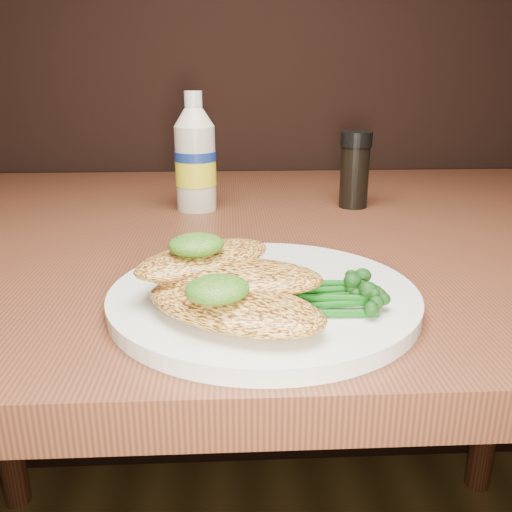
{
  "coord_description": "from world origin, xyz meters",
  "views": [
    {
      "loc": [
        -0.04,
        0.36,
        0.94
      ],
      "look_at": [
        -0.02,
        0.81,
        0.79
      ],
      "focal_mm": 38.08,
      "sensor_mm": 36.0,
      "label": 1
    }
  ],
  "objects_px": {
    "plate": "(264,297)",
    "mayo_bottle": "(195,152)",
    "pepper_grinder": "(355,170)",
    "dining_table": "(261,459)"
  },
  "relations": [
    {
      "from": "mayo_bottle",
      "to": "pepper_grinder",
      "type": "distance_m",
      "value": 0.23
    },
    {
      "from": "dining_table",
      "to": "plate",
      "type": "xyz_separation_m",
      "value": [
        -0.01,
        -0.26,
        0.38
      ]
    },
    {
      "from": "plate",
      "to": "mayo_bottle",
      "type": "xyz_separation_m",
      "value": [
        -0.08,
        0.34,
        0.08
      ]
    },
    {
      "from": "pepper_grinder",
      "to": "dining_table",
      "type": "bearing_deg",
      "value": -147.3
    },
    {
      "from": "plate",
      "to": "pepper_grinder",
      "type": "bearing_deg",
      "value": 66.0
    },
    {
      "from": "mayo_bottle",
      "to": "pepper_grinder",
      "type": "relative_size",
      "value": 1.51
    },
    {
      "from": "dining_table",
      "to": "plate",
      "type": "relative_size",
      "value": 4.52
    },
    {
      "from": "plate",
      "to": "mayo_bottle",
      "type": "height_order",
      "value": "mayo_bottle"
    },
    {
      "from": "plate",
      "to": "pepper_grinder",
      "type": "relative_size",
      "value": 2.42
    },
    {
      "from": "mayo_bottle",
      "to": "pepper_grinder",
      "type": "height_order",
      "value": "mayo_bottle"
    }
  ]
}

